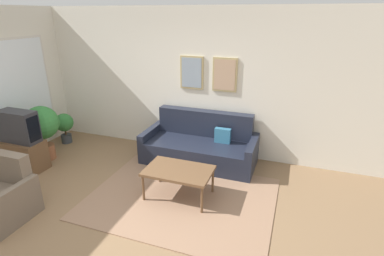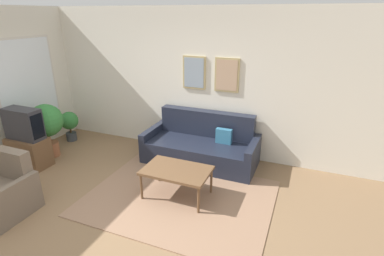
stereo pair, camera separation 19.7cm
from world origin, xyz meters
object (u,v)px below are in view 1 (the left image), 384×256
Objects in this scene: couch at (200,146)px; potted_plant_tall at (42,126)px; tv at (19,126)px; coffee_table at (179,172)px.

potted_plant_tall reaches higher than couch.
tv is at bearing -154.67° from couch.
tv is at bearing -177.85° from coffee_table.
tv reaches higher than couch.
couch is 1.22m from coffee_table.
coffee_table is 0.95× the size of potted_plant_tall.
coffee_table is 2.84m from potted_plant_tall.
couch is 1.99× the size of potted_plant_tall.
couch is 3.11m from tv.
couch is at bearing 25.33° from tv.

